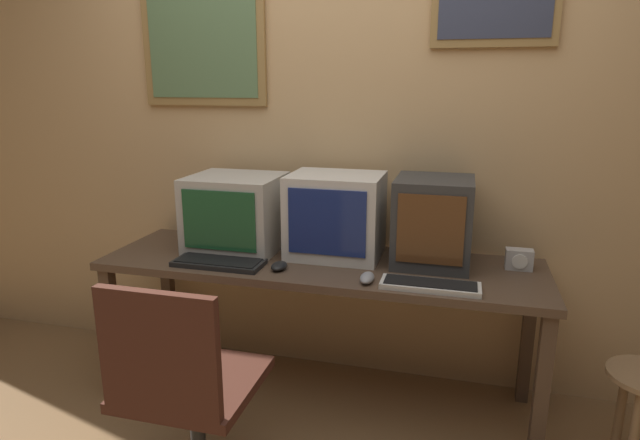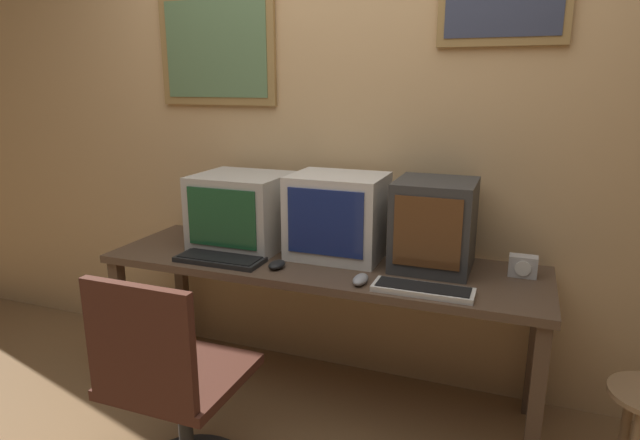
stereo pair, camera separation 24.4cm
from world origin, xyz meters
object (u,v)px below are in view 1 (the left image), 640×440
at_px(monitor_center, 336,215).
at_px(desk_clock, 519,259).
at_px(monitor_left, 236,213).
at_px(mouse_far_corner, 367,278).
at_px(office_chair, 188,408).
at_px(monitor_right, 433,221).
at_px(keyboard_side, 430,285).
at_px(keyboard_main, 219,262).
at_px(mouse_near_keyboard, 279,266).

height_order(monitor_center, desk_clock, monitor_center).
height_order(monitor_left, mouse_far_corner, monitor_left).
relative_size(monitor_center, desk_clock, 3.72).
distance_m(monitor_center, office_chair, 1.08).
height_order(monitor_right, office_chair, monitor_right).
bearing_deg(monitor_center, office_chair, -111.28).
height_order(monitor_center, monitor_right, monitor_right).
bearing_deg(keyboard_side, mouse_far_corner, 179.55).
bearing_deg(monitor_right, mouse_far_corner, -127.12).
distance_m(monitor_center, keyboard_main, 0.59).
height_order(mouse_near_keyboard, desk_clock, desk_clock).
distance_m(monitor_right, keyboard_main, 0.99).
distance_m(mouse_near_keyboard, desk_clock, 1.07).
bearing_deg(monitor_left, keyboard_side, -16.93).
bearing_deg(monitor_center, mouse_far_corner, -56.31).
bearing_deg(monitor_center, keyboard_side, -34.19).
bearing_deg(office_chair, keyboard_side, 34.32).
bearing_deg(monitor_left, keyboard_main, -85.38).
height_order(monitor_center, office_chair, monitor_center).
bearing_deg(desk_clock, mouse_far_corner, -151.86).
bearing_deg(keyboard_main, monitor_right, 16.94).
distance_m(monitor_center, desk_clock, 0.85).
distance_m(monitor_right, mouse_far_corner, 0.44).
distance_m(monitor_left, monitor_right, 0.95).
bearing_deg(office_chair, mouse_near_keyboard, 76.37).
bearing_deg(office_chair, monitor_left, 100.70).
height_order(monitor_right, keyboard_main, monitor_right).
bearing_deg(keyboard_main, office_chair, -76.69).
xyz_separation_m(monitor_left, mouse_near_keyboard, (0.31, -0.24, -0.17)).
bearing_deg(desk_clock, office_chair, -142.90).
bearing_deg(office_chair, mouse_far_corner, 45.19).
bearing_deg(keyboard_main, keyboard_side, -2.16).
bearing_deg(monitor_left, monitor_center, 2.76).
relative_size(monitor_center, office_chair, 0.48).
distance_m(monitor_left, keyboard_main, 0.31).
distance_m(monitor_left, monitor_center, 0.50).
bearing_deg(mouse_far_corner, mouse_near_keyboard, 173.14).
bearing_deg(keyboard_side, monitor_right, 93.32).
relative_size(monitor_center, monitor_right, 1.10).
bearing_deg(keyboard_side, monitor_center, 145.81).
bearing_deg(desk_clock, monitor_left, -178.28).
height_order(monitor_left, mouse_near_keyboard, monitor_left).
relative_size(monitor_right, office_chair, 0.44).
relative_size(mouse_far_corner, desk_clock, 1.01).
bearing_deg(mouse_far_corner, monitor_center, 123.69).
distance_m(monitor_right, keyboard_side, 0.37).
relative_size(keyboard_main, office_chair, 0.46).
height_order(mouse_far_corner, desk_clock, desk_clock).
bearing_deg(keyboard_main, mouse_near_keyboard, 3.00).
bearing_deg(office_chair, desk_clock, 37.10).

